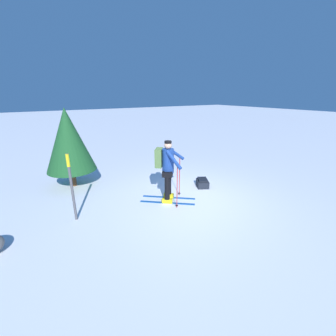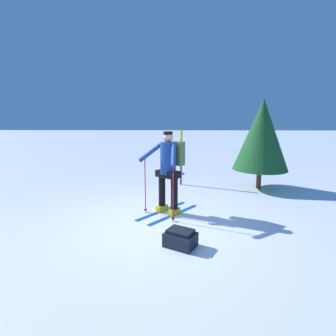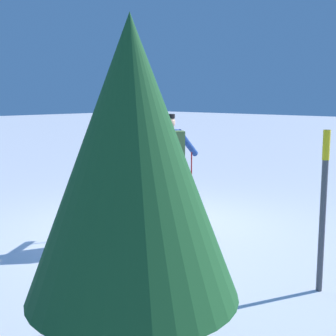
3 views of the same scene
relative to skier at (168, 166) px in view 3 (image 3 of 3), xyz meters
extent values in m
plane|color=white|center=(-0.49, 0.21, -1.04)|extent=(80.00, 80.00, 0.00)
cube|color=#144C9E|center=(-0.14, -0.11, -1.04)|extent=(1.28, 1.08, 0.01)
cube|color=yellow|center=(-0.14, -0.11, -0.97)|extent=(0.30, 0.28, 0.12)
cylinder|color=black|center=(-0.14, -0.11, -0.54)|extent=(0.15, 0.15, 0.75)
cube|color=#144C9E|center=(0.09, 0.16, -1.04)|extent=(1.28, 1.08, 0.01)
cube|color=yellow|center=(0.09, 0.16, -0.97)|extent=(0.30, 0.28, 0.12)
cylinder|color=black|center=(0.09, 0.16, -0.54)|extent=(0.15, 0.15, 0.75)
cube|color=black|center=(-0.03, 0.02, -0.16)|extent=(0.54, 0.57, 0.14)
cylinder|color=navy|center=(-0.03, 0.02, 0.18)|extent=(0.33, 0.33, 0.68)
sphere|color=tan|center=(-0.03, 0.02, 0.62)|extent=(0.21, 0.21, 0.21)
cylinder|color=black|center=(-0.03, 0.02, 0.71)|extent=(0.20, 0.20, 0.06)
cube|color=#4C6B38|center=(0.17, -0.14, 0.26)|extent=(0.39, 0.41, 0.51)
cylinder|color=red|center=(-0.51, -0.09, -0.42)|extent=(0.02, 0.02, 1.25)
cylinder|color=black|center=(-0.51, -0.09, -0.98)|extent=(0.07, 0.07, 0.01)
cylinder|color=navy|center=(-0.38, -0.09, 0.30)|extent=(0.56, 0.10, 0.44)
cylinder|color=red|center=(0.00, 0.52, -0.42)|extent=(0.02, 0.02, 1.25)
cylinder|color=black|center=(0.00, 0.52, -0.98)|extent=(0.07, 0.07, 0.01)
cylinder|color=navy|center=(0.02, 0.39, 0.30)|extent=(0.20, 0.56, 0.44)
cube|color=black|center=(-1.55, -0.22, -0.93)|extent=(0.55, 0.60, 0.23)
cube|color=black|center=(-1.55, -0.22, -0.79)|extent=(0.45, 0.50, 0.06)
cylinder|color=#4C4C51|center=(2.49, -0.32, -0.19)|extent=(0.06, 0.06, 1.70)
cylinder|color=yellow|center=(2.49, -0.32, 0.51)|extent=(0.07, 0.07, 0.31)
cylinder|color=#4C331E|center=(2.09, -2.62, -0.76)|extent=(0.14, 0.14, 0.57)
cone|color=#194C23|center=(2.09, -2.62, 0.55)|extent=(1.56, 1.56, 2.03)
camera|label=1|loc=(3.17, 5.10, 1.98)|focal=24.00mm
camera|label=2|loc=(-5.53, -0.11, 1.02)|focal=28.00mm
camera|label=3|loc=(4.53, -4.84, 1.00)|focal=50.00mm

